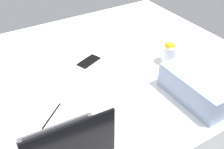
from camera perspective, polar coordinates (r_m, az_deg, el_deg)
bed_mattress at (r=157.39cm, az=-3.62°, el=-1.26°), size 180.00×140.00×18.00cm
laptop at (r=107.18cm, az=-9.73°, el=-14.67°), size 34.04×24.51×23.00cm
snack_cup at (r=156.83cm, az=12.08°, el=4.36°), size 9.00×9.19×13.38cm
cell_phone at (r=157.16cm, az=-5.05°, el=2.81°), size 15.53×11.56×0.80cm
pillow at (r=145.16cm, az=22.34°, el=-0.38°), size 52.00×36.00×13.00cm
charger_cable at (r=125.13cm, az=-12.80°, el=-8.58°), size 13.17×11.66×0.60cm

